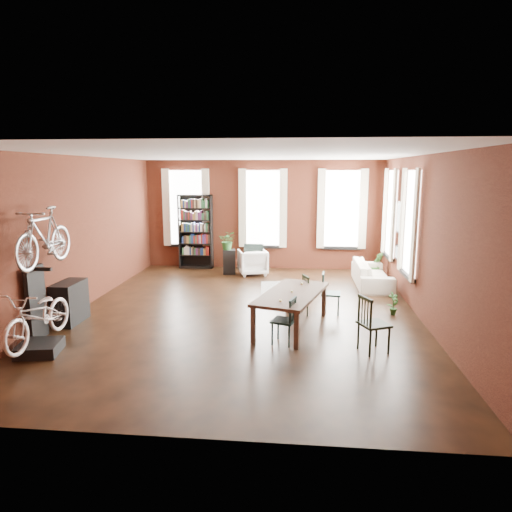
# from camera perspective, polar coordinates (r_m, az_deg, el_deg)

# --- Properties ---
(room) EXTENTS (9.00, 9.04, 3.22)m
(room) POSITION_cam_1_polar(r_m,az_deg,el_deg) (9.65, 0.45, 6.13)
(room) COLOR black
(room) RESTS_ON ground
(dining_table) EXTENTS (1.45, 2.20, 0.69)m
(dining_table) POSITION_cam_1_polar(r_m,az_deg,el_deg) (8.53, 4.46, -6.80)
(dining_table) COLOR brown
(dining_table) RESTS_ON ground
(dining_chair_a) EXTENTS (0.46, 0.46, 0.80)m
(dining_chair_a) POSITION_cam_1_polar(r_m,az_deg,el_deg) (7.79, 3.47, -8.06)
(dining_chair_a) COLOR #163231
(dining_chair_a) RESTS_ON ground
(dining_chair_b) EXTENTS (0.48, 0.48, 0.80)m
(dining_chair_b) POSITION_cam_1_polar(r_m,az_deg,el_deg) (9.30, 5.28, -4.97)
(dining_chair_b) COLOR black
(dining_chair_b) RESTS_ON ground
(dining_chair_c) EXTENTS (0.57, 0.57, 0.93)m
(dining_chair_c) POSITION_cam_1_polar(r_m,az_deg,el_deg) (7.66, 14.54, -8.22)
(dining_chair_c) COLOR black
(dining_chair_c) RESTS_ON ground
(dining_chair_d) EXTENTS (0.42, 0.42, 0.84)m
(dining_chair_d) POSITION_cam_1_polar(r_m,az_deg,el_deg) (9.49, 9.35, -4.64)
(dining_chair_d) COLOR #1A3939
(dining_chair_d) RESTS_ON ground
(bookshelf) EXTENTS (1.00, 0.32, 2.20)m
(bookshelf) POSITION_cam_1_polar(r_m,az_deg,el_deg) (13.74, -7.54, 3.04)
(bookshelf) COLOR black
(bookshelf) RESTS_ON ground
(white_armchair) EXTENTS (0.93, 0.90, 0.78)m
(white_armchair) POSITION_cam_1_polar(r_m,az_deg,el_deg) (12.84, -0.42, -0.62)
(white_armchair) COLOR white
(white_armchair) RESTS_ON ground
(cream_sofa) EXTENTS (0.61, 2.08, 0.81)m
(cream_sofa) POSITION_cam_1_polar(r_m,az_deg,el_deg) (11.97, 14.32, -1.70)
(cream_sofa) COLOR beige
(cream_sofa) RESTS_ON ground
(striped_rug) EXTENTS (1.07, 1.60, 0.01)m
(striped_rug) POSITION_cam_1_polar(r_m,az_deg,el_deg) (11.34, 3.05, -4.14)
(striped_rug) COLOR black
(striped_rug) RESTS_ON ground
(bike_trainer) EXTENTS (0.74, 0.74, 0.18)m
(bike_trainer) POSITION_cam_1_polar(r_m,az_deg,el_deg) (8.23, -25.43, -10.36)
(bike_trainer) COLOR black
(bike_trainer) RESTS_ON ground
(bike_wall_rack) EXTENTS (0.16, 0.60, 1.30)m
(bike_wall_rack) POSITION_cam_1_polar(r_m,az_deg,el_deg) (8.76, -25.78, -5.30)
(bike_wall_rack) COLOR black
(bike_wall_rack) RESTS_ON ground
(console_table) EXTENTS (0.40, 0.80, 0.80)m
(console_table) POSITION_cam_1_polar(r_m,az_deg,el_deg) (9.51, -22.24, -5.38)
(console_table) COLOR black
(console_table) RESTS_ON ground
(plant_stand) EXTENTS (0.40, 0.40, 0.69)m
(plant_stand) POSITION_cam_1_polar(r_m,az_deg,el_deg) (12.98, -3.38, -0.71)
(plant_stand) COLOR black
(plant_stand) RESTS_ON ground
(plant_by_sofa) EXTENTS (0.56, 0.79, 0.32)m
(plant_by_sofa) POSITION_cam_1_polar(r_m,az_deg,el_deg) (12.92, 14.73, -1.93)
(plant_by_sofa) COLOR #2D5E25
(plant_by_sofa) RESTS_ON ground
(plant_small) EXTENTS (0.48, 0.53, 0.17)m
(plant_small) POSITION_cam_1_polar(r_m,az_deg,el_deg) (9.75, 16.74, -6.57)
(plant_small) COLOR #285B24
(plant_small) RESTS_ON ground
(bicycle_floor) EXTENTS (0.62, 0.91, 1.71)m
(bicycle_floor) POSITION_cam_1_polar(r_m,az_deg,el_deg) (7.97, -25.72, -3.94)
(bicycle_floor) COLOR silver
(bicycle_floor) RESTS_ON bike_trainer
(bicycle_hung) EXTENTS (0.47, 1.00, 1.66)m
(bicycle_hung) POSITION_cam_1_polar(r_m,az_deg,el_deg) (8.37, -25.13, 4.41)
(bicycle_hung) COLOR #A5A8AD
(bicycle_hung) RESTS_ON bike_wall_rack
(plant_on_stand) EXTENTS (0.51, 0.56, 0.41)m
(plant_on_stand) POSITION_cam_1_polar(r_m,az_deg,el_deg) (12.89, -3.56, 1.69)
(plant_on_stand) COLOR #286127
(plant_on_stand) RESTS_ON plant_stand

